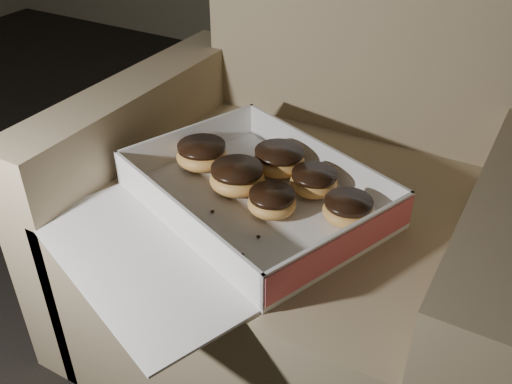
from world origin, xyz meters
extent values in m
cube|color=#8E7B5A|center=(0.52, 0.74, 0.20)|extent=(0.69, 0.69, 0.40)
cube|color=#8E7B5A|center=(0.52, 1.06, 0.65)|extent=(0.69, 0.13, 0.50)
cube|color=#8E7B5A|center=(0.15, 0.74, 0.27)|extent=(0.11, 0.69, 0.53)
cube|color=#8E7B5A|center=(0.89, 0.74, 0.27)|extent=(0.11, 0.69, 0.53)
cube|color=silver|center=(0.49, 0.66, 0.40)|extent=(0.52, 0.46, 0.01)
cube|color=silver|center=(0.54, 0.80, 0.44)|extent=(0.40, 0.16, 0.06)
cube|color=silver|center=(0.43, 0.51, 0.44)|extent=(0.40, 0.16, 0.06)
cube|color=silver|center=(0.29, 0.73, 0.44)|extent=(0.12, 0.30, 0.06)
cube|color=silver|center=(0.68, 0.58, 0.44)|extent=(0.12, 0.30, 0.06)
cube|color=#CC5259|center=(0.69, 0.58, 0.44)|extent=(0.12, 0.29, 0.05)
cube|color=silver|center=(0.39, 0.42, 0.40)|extent=(0.46, 0.33, 0.01)
ellipsoid|color=#E1AE4E|center=(0.33, 0.71, 0.43)|extent=(0.10, 0.10, 0.05)
cylinder|color=black|center=(0.33, 0.71, 0.45)|extent=(0.09, 0.09, 0.01)
ellipsoid|color=#E1AE4E|center=(0.65, 0.68, 0.43)|extent=(0.09, 0.09, 0.04)
cylinder|color=black|center=(0.65, 0.68, 0.45)|extent=(0.08, 0.08, 0.01)
ellipsoid|color=#E1AE4E|center=(0.48, 0.76, 0.43)|extent=(0.10, 0.10, 0.05)
cylinder|color=black|center=(0.48, 0.76, 0.45)|extent=(0.09, 0.09, 0.01)
ellipsoid|color=#E1AE4E|center=(0.44, 0.67, 0.43)|extent=(0.10, 0.10, 0.05)
cylinder|color=black|center=(0.44, 0.67, 0.45)|extent=(0.09, 0.09, 0.01)
ellipsoid|color=#E1AE4E|center=(0.53, 0.64, 0.43)|extent=(0.08, 0.08, 0.04)
cylinder|color=black|center=(0.53, 0.64, 0.45)|extent=(0.08, 0.08, 0.01)
ellipsoid|color=#E1AE4E|center=(0.56, 0.73, 0.43)|extent=(0.09, 0.09, 0.04)
cylinder|color=black|center=(0.56, 0.73, 0.45)|extent=(0.08, 0.08, 0.01)
ellipsoid|color=black|center=(0.54, 0.51, 0.41)|extent=(0.01, 0.01, 0.00)
ellipsoid|color=black|center=(0.44, 0.59, 0.41)|extent=(0.01, 0.01, 0.00)
ellipsoid|color=black|center=(0.54, 0.57, 0.41)|extent=(0.01, 0.01, 0.00)
ellipsoid|color=black|center=(0.64, 0.55, 0.41)|extent=(0.01, 0.01, 0.00)
ellipsoid|color=black|center=(0.31, 0.59, 0.41)|extent=(0.01, 0.01, 0.00)
camera|label=1|loc=(0.90, -0.07, 0.99)|focal=40.00mm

